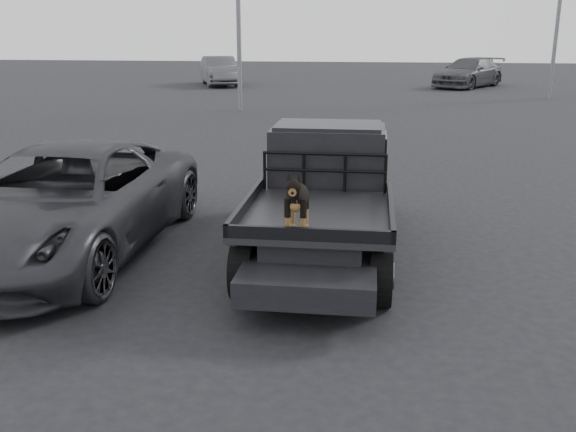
% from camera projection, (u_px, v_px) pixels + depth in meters
% --- Properties ---
extents(ground, '(120.00, 120.00, 0.00)m').
position_uv_depth(ground, '(304.00, 305.00, 7.73)').
color(ground, black).
rests_on(ground, ground).
extents(flatbed_ute, '(2.00, 5.40, 0.92)m').
position_uv_depth(flatbed_ute, '(323.00, 225.00, 9.32)').
color(flatbed_ute, black).
rests_on(flatbed_ute, ground).
extents(ute_cab, '(1.72, 1.30, 0.88)m').
position_uv_depth(ute_cab, '(328.00, 152.00, 9.97)').
color(ute_cab, black).
rests_on(ute_cab, flatbed_ute).
extents(headache_rack, '(1.80, 0.08, 0.55)m').
position_uv_depth(headache_rack, '(324.00, 173.00, 9.31)').
color(headache_rack, black).
rests_on(headache_rack, flatbed_ute).
extents(dog, '(0.32, 0.60, 0.74)m').
position_uv_depth(dog, '(297.00, 201.00, 7.38)').
color(dog, black).
rests_on(dog, flatbed_ute).
extents(parked_suv, '(2.69, 5.70, 1.57)m').
position_uv_depth(parked_suv, '(64.00, 202.00, 9.30)').
color(parked_suv, '#2E2E33').
rests_on(parked_suv, ground).
extents(distant_car_a, '(3.45, 5.33, 1.66)m').
position_uv_depth(distant_car_a, '(219.00, 71.00, 37.79)').
color(distant_car_a, '#4D4D52').
rests_on(distant_car_a, ground).
extents(distant_car_b, '(4.96, 5.94, 1.63)m').
position_uv_depth(distant_car_b, '(468.00, 73.00, 36.54)').
color(distant_car_b, '#414246').
rests_on(distant_car_b, ground).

